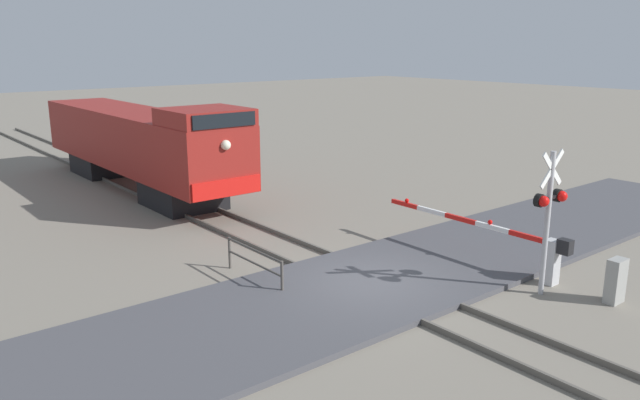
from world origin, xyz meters
The scene contains 9 objects.
ground_plane centered at (0.00, 0.00, 0.00)m, with size 160.00×160.00×0.00m, color gray.
rail_track_left centered at (-0.72, 0.00, 0.07)m, with size 0.08×80.00×0.15m, color #59544C.
rail_track_right centered at (0.72, 0.00, 0.07)m, with size 0.08×80.00×0.15m, color #59544C.
road_surface centered at (0.00, 0.00, 0.08)m, with size 36.00×4.97×0.15m, color #47474C.
locomotive centered at (0.00, 14.98, 2.11)m, with size 2.93×15.71×4.11m.
crossing_signal centered at (3.10, -3.21, 2.35)m, with size 1.18×0.33×3.82m.
crossing_gate centered at (3.92, -2.05, 0.86)m, with size 0.36×6.57×1.37m.
utility_cabinet centered at (4.04, -4.67, 0.58)m, with size 0.53×0.32×1.16m, color #999993.
guard_railing centered at (-2.24, 2.30, 0.62)m, with size 0.08×2.70×0.95m.
Camera 1 is at (-11.02, -11.42, 6.40)m, focal length 34.99 mm.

